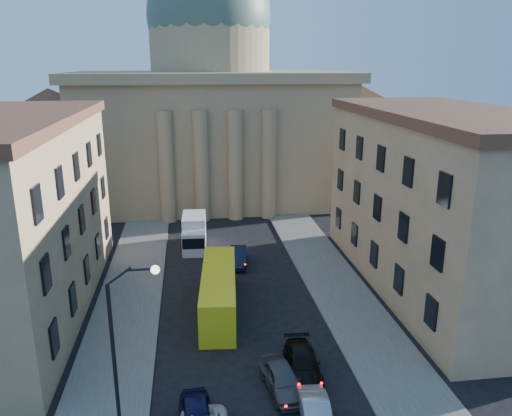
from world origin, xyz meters
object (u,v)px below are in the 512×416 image
(car_right_near, at_px, (316,413))
(box_truck, at_px, (194,233))
(street_lamp, at_px, (123,333))
(city_bus, at_px, (219,290))

(car_right_near, xyz_separation_m, box_truck, (-5.78, 27.05, 0.83))
(street_lamp, xyz_separation_m, box_truck, (3.83, 25.62, -3.77))
(car_right_near, distance_m, city_bus, 13.91)
(street_lamp, distance_m, car_right_near, 10.75)
(street_lamp, bearing_deg, city_bus, 65.26)
(car_right_near, distance_m, box_truck, 27.67)
(street_lamp, height_order, city_bus, street_lamp)
(street_lamp, xyz_separation_m, city_bus, (5.44, 11.80, -3.63))
(city_bus, bearing_deg, box_truck, 101.43)
(car_right_near, height_order, city_bus, city_bus)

